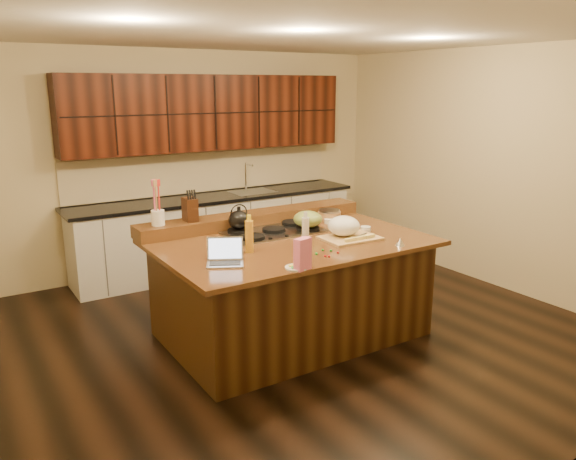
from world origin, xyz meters
TOP-DOWN VIEW (x-y plane):
  - room at (0.00, 0.00)m, footprint 5.52×5.02m
  - island at (0.00, 0.00)m, footprint 2.40×1.60m
  - back_ledge at (0.00, 0.70)m, footprint 2.40×0.30m
  - cooktop at (0.00, 0.30)m, footprint 0.92×0.52m
  - back_counter at (0.30, 2.23)m, footprint 3.70×0.66m
  - kettle at (-0.30, 0.43)m, footprint 0.26×0.26m
  - green_bowl at (0.30, 0.17)m, footprint 0.33×0.33m
  - laptop at (-0.81, -0.31)m, footprint 0.36×0.33m
  - oil_bottle at (-0.50, -0.14)m, footprint 0.08×0.08m
  - vinegar_bottle at (0.00, -0.23)m, footprint 0.07×0.07m
  - wooden_tray at (0.45, -0.22)m, footprint 0.52×0.41m
  - ramekin_a at (0.77, -0.12)m, footprint 0.11×0.11m
  - ramekin_b at (0.70, 0.25)m, footprint 0.11×0.11m
  - ramekin_c at (0.66, 0.32)m, footprint 0.11×0.11m
  - strainer_bowl at (0.75, 0.43)m, footprint 0.27×0.27m
  - kitchen_timer at (0.70, -0.67)m, footprint 0.10×0.10m
  - pink_bag at (-0.38, -0.76)m, footprint 0.14×0.10m
  - candy_plate at (-0.40, -0.71)m, footprint 0.21×0.21m
  - package_box at (-0.79, -0.10)m, footprint 0.11×0.08m
  - utensil_crock at (-0.99, 0.70)m, footprint 0.16×0.16m
  - knife_block at (-0.67, 0.70)m, footprint 0.12×0.18m
  - gumdrop_0 at (-0.05, -0.59)m, footprint 0.02×0.02m
  - gumdrop_1 at (-0.16, -0.50)m, footprint 0.02×0.02m
  - gumdrop_2 at (-0.03, -0.62)m, footprint 0.02×0.02m
  - gumdrop_3 at (-0.14, -0.46)m, footprint 0.02×0.02m
  - gumdrop_4 at (-0.22, -0.42)m, footprint 0.02×0.02m
  - gumdrop_5 at (-0.08, -0.51)m, footprint 0.02×0.02m
  - gumdrop_6 at (0.04, -0.44)m, footprint 0.02×0.02m
  - gumdrop_7 at (0.08, -0.49)m, footprint 0.02×0.02m
  - gumdrop_8 at (-0.06, -0.39)m, footprint 0.02×0.02m
  - gumdrop_9 at (0.03, -0.44)m, footprint 0.02×0.02m
  - gumdrop_10 at (0.10, -0.57)m, footprint 0.02×0.02m
  - gumdrop_11 at (-0.07, -0.49)m, footprint 0.02×0.02m

SIDE VIEW (x-z plane):
  - island at x=0.00m, z-range 0.00..0.92m
  - candy_plate at x=-0.40m, z-range 0.92..0.93m
  - gumdrop_0 at x=-0.05m, z-range 0.92..0.94m
  - gumdrop_1 at x=-0.16m, z-range 0.92..0.94m
  - gumdrop_2 at x=-0.03m, z-range 0.92..0.94m
  - gumdrop_3 at x=-0.14m, z-range 0.92..0.94m
  - gumdrop_4 at x=-0.22m, z-range 0.92..0.94m
  - gumdrop_5 at x=-0.08m, z-range 0.92..0.94m
  - gumdrop_6 at x=0.04m, z-range 0.92..0.94m
  - gumdrop_7 at x=0.08m, z-range 0.92..0.94m
  - gumdrop_8 at x=-0.06m, z-range 0.92..0.94m
  - gumdrop_9 at x=0.03m, z-range 0.92..0.94m
  - gumdrop_10 at x=0.10m, z-range 0.92..0.94m
  - gumdrop_11 at x=-0.07m, z-range 0.92..0.94m
  - cooktop at x=0.00m, z-range 0.91..0.96m
  - ramekin_a at x=0.77m, z-range 0.92..0.96m
  - ramekin_b at x=0.70m, z-range 0.92..0.96m
  - ramekin_c at x=0.66m, z-range 0.92..0.96m
  - kitchen_timer at x=0.70m, z-range 0.92..0.99m
  - strainer_bowl at x=0.75m, z-range 0.92..1.01m
  - laptop at x=-0.81m, z-range 0.87..1.07m
  - back_ledge at x=0.00m, z-range 0.92..1.04m
  - back_counter at x=0.30m, z-range -0.22..2.18m
  - package_box at x=-0.79m, z-range 0.92..1.07m
  - wooden_tray at x=0.45m, z-range 0.91..1.11m
  - green_bowl at x=0.30m, z-range 0.97..1.12m
  - pink_bag at x=-0.38m, z-range 0.92..1.17m
  - vinegar_bottle at x=0.00m, z-range 0.92..1.17m
  - oil_bottle at x=-0.50m, z-range 0.92..1.19m
  - kettle at x=-0.30m, z-range 0.97..1.15m
  - utensil_crock at x=-0.99m, z-range 1.04..1.18m
  - knife_block at x=-0.67m, z-range 1.04..1.26m
  - room at x=0.00m, z-range -0.01..2.71m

